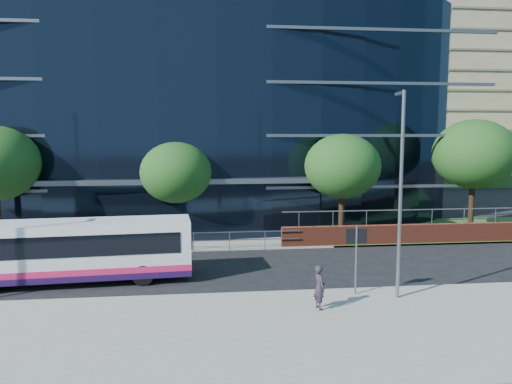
{
  "coord_description": "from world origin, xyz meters",
  "views": [
    {
      "loc": [
        -1.68,
        -20.36,
        6.55
      ],
      "look_at": [
        1.61,
        8.0,
        3.17
      ],
      "focal_mm": 35.0,
      "sensor_mm": 36.0,
      "label": 1
    }
  ],
  "objects": [
    {
      "name": "tree_far_b",
      "position": [
        -3.0,
        9.5,
        4.21
      ],
      "size": [
        4.29,
        4.29,
        6.05
      ],
      "color": "black",
      "rests_on": "ground"
    },
    {
      "name": "pedestrian",
      "position": [
        2.65,
        -3.11,
        0.97
      ],
      "size": [
        0.51,
        0.67,
        1.64
      ],
      "primitive_type": "imported",
      "rotation": [
        0.0,
        0.0,
        1.79
      ],
      "color": "#2B2233",
      "rests_on": "pavement_near"
    },
    {
      "name": "street_sign",
      "position": [
        4.5,
        -1.59,
        2.15
      ],
      "size": [
        0.85,
        0.09,
        2.8
      ],
      "color": "slate",
      "rests_on": "pavement_near"
    },
    {
      "name": "ground",
      "position": [
        0.0,
        0.0,
        0.0
      ],
      "size": [
        200.0,
        200.0,
        0.0
      ],
      "primitive_type": "plane",
      "color": "black",
      "rests_on": "ground"
    },
    {
      "name": "guard_railings",
      "position": [
        -8.0,
        7.0,
        0.82
      ],
      "size": [
        24.0,
        0.05,
        1.1
      ],
      "color": "slate",
      "rests_on": "ground"
    },
    {
      "name": "glass_office",
      "position": [
        -4.0,
        20.85,
        8.0
      ],
      "size": [
        44.0,
        23.1,
        16.0
      ],
      "color": "black",
      "rests_on": "ground"
    },
    {
      "name": "streetlight_east",
      "position": [
        6.0,
        -2.17,
        4.44
      ],
      "size": [
        0.15,
        0.77,
        8.0
      ],
      "color": "slate",
      "rests_on": "pavement_near"
    },
    {
      "name": "yellow_line_inner",
      "position": [
        0.0,
        -0.65,
        0.01
      ],
      "size": [
        80.0,
        0.08,
        0.01
      ],
      "primitive_type": "cube",
      "color": "gold",
      "rests_on": "ground"
    },
    {
      "name": "yellow_line_outer",
      "position": [
        0.0,
        -0.8,
        0.01
      ],
      "size": [
        80.0,
        0.08,
        0.01
      ],
      "primitive_type": "cube",
      "color": "gold",
      "rests_on": "ground"
    },
    {
      "name": "kerb",
      "position": [
        0.0,
        -1.0,
        0.08
      ],
      "size": [
        80.0,
        0.25,
        0.16
      ],
      "primitive_type": "cube",
      "color": "gray",
      "rests_on": "ground"
    },
    {
      "name": "tree_far_d",
      "position": [
        16.0,
        10.0,
        5.19
      ],
      "size": [
        5.28,
        5.28,
        7.44
      ],
      "color": "black",
      "rests_on": "ground"
    },
    {
      "name": "pavement_near",
      "position": [
        0.0,
        -5.0,
        0.07
      ],
      "size": [
        80.0,
        8.0,
        0.15
      ],
      "primitive_type": "cube",
      "color": "gray",
      "rests_on": "ground"
    },
    {
      "name": "tree_far_c",
      "position": [
        7.0,
        9.0,
        4.54
      ],
      "size": [
        4.62,
        4.62,
        6.51
      ],
      "color": "black",
      "rests_on": "ground"
    },
    {
      "name": "city_bus",
      "position": [
        -7.0,
        1.79,
        1.44
      ],
      "size": [
        10.2,
        3.06,
        2.72
      ],
      "rotation": [
        0.0,
        0.0,
        0.08
      ],
      "color": "silver",
      "rests_on": "ground"
    },
    {
      "name": "far_forecourt",
      "position": [
        -6.0,
        11.0,
        0.05
      ],
      "size": [
        50.0,
        8.0,
        0.1
      ],
      "primitive_type": "cube",
      "color": "gray",
      "rests_on": "ground"
    },
    {
      "name": "tree_dist_e",
      "position": [
        24.0,
        40.0,
        4.54
      ],
      "size": [
        4.62,
        4.62,
        6.51
      ],
      "color": "black",
      "rests_on": "ground"
    },
    {
      "name": "tree_dist_f",
      "position": [
        40.0,
        42.0,
        4.21
      ],
      "size": [
        4.29,
        4.29,
        6.05
      ],
      "color": "black",
      "rests_on": "ground"
    },
    {
      "name": "apartment_block",
      "position": [
        32.0,
        57.21,
        11.11
      ],
      "size": [
        60.0,
        42.0,
        30.0
      ],
      "color": "#2D511E",
      "rests_on": "ground"
    }
  ]
}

